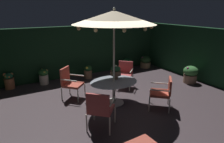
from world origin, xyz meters
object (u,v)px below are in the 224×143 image
at_px(patio_chair_east, 125,73).
at_px(potted_plant_back_left, 9,81).
at_px(potted_plant_front_corner, 127,64).
at_px(patio_chair_north, 100,107).
at_px(patio_umbrella, 114,18).
at_px(potted_plant_left_near, 44,76).
at_px(potted_plant_right_far, 88,72).
at_px(potted_plant_back_right, 190,74).
at_px(patio_chair_southeast, 70,81).
at_px(potted_plant_right_near, 146,62).
at_px(centerpiece_planter, 116,71).
at_px(patio_dining_table, 114,86).
at_px(patio_chair_northeast, 163,91).

height_order(patio_chair_east, potted_plant_back_left, patio_chair_east).
bearing_deg(potted_plant_front_corner, patio_chair_east, -126.90).
distance_m(patio_chair_north, potted_plant_back_left, 4.31).
height_order(patio_umbrella, potted_plant_left_near, patio_umbrella).
height_order(potted_plant_right_far, potted_plant_back_right, potted_plant_back_right).
bearing_deg(patio_chair_north, patio_chair_southeast, 90.44).
height_order(patio_umbrella, potted_plant_back_right, patio_umbrella).
bearing_deg(patio_chair_north, potted_plant_back_left, 113.07).
bearing_deg(potted_plant_back_right, patio_umbrella, -178.96).
distance_m(patio_umbrella, potted_plant_front_corner, 4.09).
height_order(patio_chair_southeast, potted_plant_right_near, patio_chair_southeast).
distance_m(patio_umbrella, patio_chair_east, 2.48).
height_order(patio_chair_southeast, potted_plant_back_left, patio_chair_southeast).
relative_size(patio_chair_north, potted_plant_front_corner, 1.64).
bearing_deg(patio_chair_north, potted_plant_right_far, 70.99).
relative_size(patio_umbrella, potted_plant_back_right, 4.21).
bearing_deg(centerpiece_planter, potted_plant_right_far, 87.63).
distance_m(centerpiece_planter, potted_plant_back_left, 4.00).
height_order(potted_plant_right_far, potted_plant_left_near, potted_plant_left_near).
bearing_deg(patio_dining_table, patio_chair_northeast, -42.36).
height_order(patio_umbrella, patio_chair_northeast, patio_umbrella).
bearing_deg(patio_chair_north, patio_umbrella, 46.79).
xyz_separation_m(patio_chair_northeast, potted_plant_left_near, (-2.57, 3.74, -0.23)).
xyz_separation_m(patio_chair_east, patio_chair_southeast, (-2.06, 0.05, 0.02)).
bearing_deg(centerpiece_planter, potted_plant_back_left, 135.77).
bearing_deg(potted_plant_left_near, potted_plant_right_far, -6.86).
height_order(patio_dining_table, potted_plant_right_far, patio_dining_table).
distance_m(patio_dining_table, potted_plant_back_right, 3.51).
distance_m(patio_dining_table, centerpiece_planter, 0.46).
xyz_separation_m(potted_plant_front_corner, potted_plant_right_far, (-1.99, -0.04, -0.03)).
bearing_deg(patio_chair_north, patio_dining_table, 46.79).
relative_size(patio_chair_southeast, potted_plant_front_corner, 1.66).
distance_m(potted_plant_back_left, potted_plant_left_near, 1.19).
height_order(patio_chair_northeast, potted_plant_back_left, patio_chair_northeast).
distance_m(patio_umbrella, patio_chair_southeast, 2.47).
height_order(patio_dining_table, patio_chair_northeast, patio_chair_northeast).
distance_m(patio_dining_table, patio_umbrella, 1.99).
bearing_deg(potted_plant_left_near, patio_chair_north, -82.50).
bearing_deg(patio_chair_northeast, centerpiece_planter, 129.56).
height_order(patio_dining_table, potted_plant_right_near, patio_dining_table).
distance_m(patio_chair_northeast, potted_plant_right_far, 3.63).
xyz_separation_m(patio_chair_east, potted_plant_right_far, (-0.80, 1.54, -0.26)).
distance_m(potted_plant_back_left, potted_plant_back_right, 6.80).
relative_size(potted_plant_front_corner, potted_plant_back_left, 1.02).
bearing_deg(potted_plant_right_near, potted_plant_left_near, 178.22).
bearing_deg(potted_plant_left_near, potted_plant_right_near, -1.78).
height_order(patio_dining_table, patio_umbrella, patio_umbrella).
bearing_deg(potted_plant_left_near, potted_plant_back_left, 173.40).
distance_m(patio_chair_southeast, potted_plant_back_right, 4.63).
distance_m(patio_umbrella, potted_plant_left_near, 3.86).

